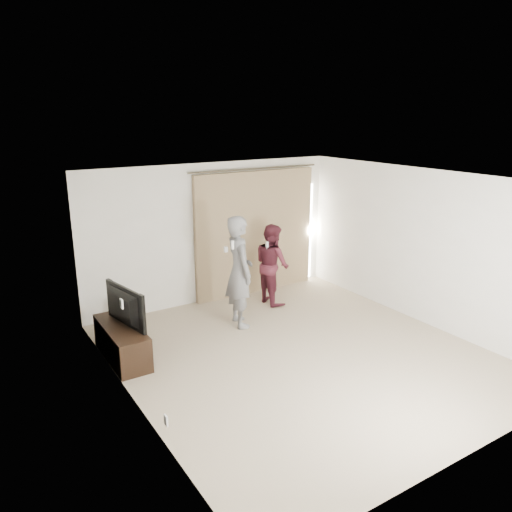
# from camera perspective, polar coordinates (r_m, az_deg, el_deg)

# --- Properties ---
(floor) EXTENTS (5.50, 5.50, 0.00)m
(floor) POSITION_cam_1_polar(r_m,az_deg,el_deg) (7.58, 5.09, -11.14)
(floor) COLOR tan
(floor) RESTS_ON ground
(wall_back) EXTENTS (5.00, 0.04, 2.60)m
(wall_back) POSITION_cam_1_polar(r_m,az_deg,el_deg) (9.33, -4.96, 2.65)
(wall_back) COLOR white
(wall_back) RESTS_ON ground
(wall_left) EXTENTS (0.04, 5.50, 2.60)m
(wall_left) POSITION_cam_1_polar(r_m,az_deg,el_deg) (5.98, -14.15, -5.65)
(wall_left) COLOR white
(wall_left) RESTS_ON ground
(ceiling) EXTENTS (5.00, 5.50, 0.01)m
(ceiling) POSITION_cam_1_polar(r_m,az_deg,el_deg) (6.80, 5.64, 8.73)
(ceiling) COLOR white
(ceiling) RESTS_ON wall_back
(curtain) EXTENTS (2.80, 0.11, 2.46)m
(curtain) POSITION_cam_1_polar(r_m,az_deg,el_deg) (9.73, 0.02, 2.69)
(curtain) COLOR tan
(curtain) RESTS_ON ground
(tv_console) EXTENTS (0.45, 1.31, 0.50)m
(tv_console) POSITION_cam_1_polar(r_m,az_deg,el_deg) (7.60, -15.07, -9.50)
(tv_console) COLOR black
(tv_console) RESTS_ON ground
(tv) EXTENTS (0.33, 1.01, 0.58)m
(tv) POSITION_cam_1_polar(r_m,az_deg,el_deg) (7.39, -15.37, -5.71)
(tv) COLOR black
(tv) RESTS_ON tv_console
(scratching_post) EXTENTS (0.36, 0.36, 0.48)m
(scratching_post) POSITION_cam_1_polar(r_m,az_deg,el_deg) (8.69, -14.74, -6.54)
(scratching_post) COLOR tan
(scratching_post) RESTS_ON ground
(person_man) EXTENTS (0.57, 0.76, 1.88)m
(person_man) POSITION_cam_1_polar(r_m,az_deg,el_deg) (8.23, -1.92, -1.77)
(person_man) COLOR slate
(person_man) RESTS_ON ground
(person_woman) EXTENTS (0.59, 0.75, 1.51)m
(person_woman) POSITION_cam_1_polar(r_m,az_deg,el_deg) (9.26, 1.84, -0.91)
(person_woman) COLOR #541E2A
(person_woman) RESTS_ON ground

